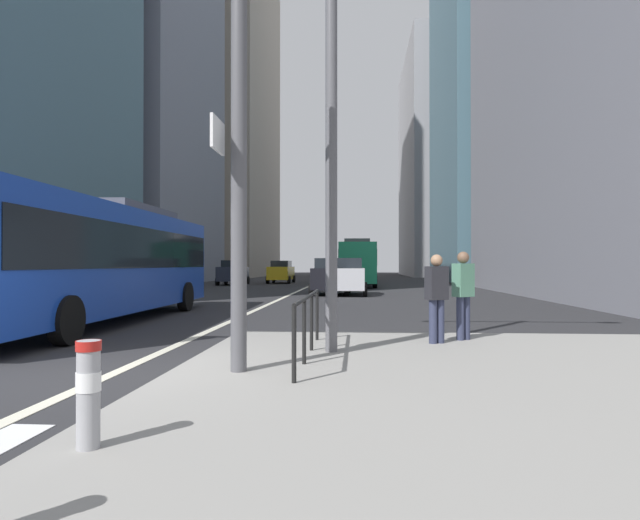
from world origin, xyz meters
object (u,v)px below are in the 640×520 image
at_px(car_receding_far, 348,276).
at_px(bollard_left, 88,388).
at_px(city_bus_blue_oncoming, 100,256).
at_px(car_oncoming_far, 233,272).
at_px(car_receding_near, 331,276).
at_px(traffic_signal_gantry, 114,88).
at_px(city_bus_red_distant, 356,262).
at_px(city_bus_red_receding, 356,262).
at_px(street_lamp_post, 331,47).
at_px(car_oncoming_mid, 281,272).
at_px(pedestrian_waiting, 437,294).
at_px(pedestrian_walking, 463,291).

xyz_separation_m(car_receding_far, bollard_left, (-1.62, -23.69, -0.36)).
bearing_deg(city_bus_blue_oncoming, car_oncoming_far, 95.88).
relative_size(car_receding_near, traffic_signal_gantry, 0.70).
bearing_deg(city_bus_red_distant, car_receding_near, -92.73).
height_order(city_bus_red_receding, street_lamp_post, street_lamp_post).
bearing_deg(car_receding_near, traffic_signal_gantry, -95.28).
distance_m(car_oncoming_mid, car_receding_near, 17.95).
distance_m(car_oncoming_mid, bollard_left, 41.60).
distance_m(car_receding_near, pedestrian_waiting, 18.53).
distance_m(street_lamp_post, pedestrian_waiting, 4.75).
relative_size(car_receding_near, bollard_left, 4.89).
relative_size(street_lamp_post, pedestrian_walking, 4.67).
relative_size(car_oncoming_mid, traffic_signal_gantry, 0.74).
height_order(car_oncoming_mid, car_receding_far, same).
relative_size(city_bus_blue_oncoming, car_receding_near, 2.91).
height_order(car_oncoming_far, pedestrian_walking, car_oncoming_far).
xyz_separation_m(city_bus_blue_oncoming, city_bus_red_distant, (6.93, 41.84, -0.00)).
xyz_separation_m(car_receding_far, traffic_signal_gantry, (-2.87, -20.63, 3.09)).
distance_m(car_receding_near, car_oncoming_far, 15.58).
height_order(city_bus_blue_oncoming, car_oncoming_far, city_bus_blue_oncoming).
bearing_deg(car_receding_far, car_oncoming_far, 124.56).
bearing_deg(city_bus_blue_oncoming, city_bus_red_distant, 80.60).
xyz_separation_m(traffic_signal_gantry, street_lamp_post, (2.95, 1.74, 1.21)).
distance_m(city_bus_blue_oncoming, pedestrian_walking, 9.81).
bearing_deg(city_bus_red_distant, bollard_left, -92.22).
bearing_deg(bollard_left, city_bus_red_receding, 86.71).
bearing_deg(car_oncoming_mid, city_bus_blue_oncoming, -90.79).
bearing_deg(pedestrian_walking, car_oncoming_far, 111.08).
bearing_deg(car_receding_near, city_bus_blue_oncoming, -111.52).
distance_m(city_bus_red_receding, pedestrian_waiting, 29.73).
xyz_separation_m(city_bus_red_distant, car_oncoming_mid, (-6.49, -10.41, -0.85)).
bearing_deg(street_lamp_post, car_oncoming_far, 106.20).
relative_size(bollard_left, pedestrian_walking, 0.50).
bearing_deg(city_bus_red_distant, car_oncoming_mid, -121.95).
bearing_deg(city_bus_blue_oncoming, pedestrian_walking, -21.47).
distance_m(city_bus_red_distant, car_oncoming_mid, 12.30).
bearing_deg(car_receding_far, city_bus_red_receding, 87.95).
distance_m(city_bus_red_distant, street_lamp_post, 47.10).
distance_m(car_oncoming_mid, car_oncoming_far, 5.22).
height_order(city_bus_red_distant, traffic_signal_gantry, traffic_signal_gantry).
relative_size(car_receding_far, pedestrian_waiting, 2.45).
distance_m(city_bus_red_distant, traffic_signal_gantry, 48.87).
height_order(car_receding_near, car_receding_far, same).
distance_m(city_bus_red_receding, street_lamp_post, 30.95).
distance_m(city_bus_red_receding, city_bus_red_distant, 16.22).
bearing_deg(city_bus_red_distant, pedestrian_waiting, -88.01).
distance_m(traffic_signal_gantry, bollard_left, 4.78).
relative_size(car_oncoming_far, pedestrian_walking, 2.42).
xyz_separation_m(car_oncoming_mid, car_receding_far, (6.10, -17.66, -0.00)).
bearing_deg(city_bus_red_distant, city_bus_red_receding, -89.88).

